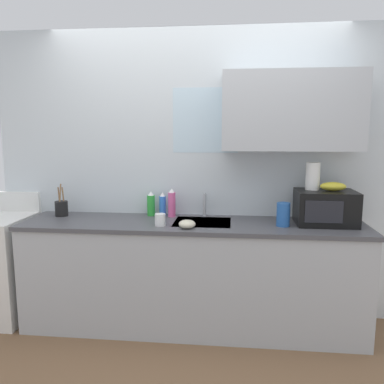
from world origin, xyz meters
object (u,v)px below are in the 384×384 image
Objects in this scene: microwave at (325,208)px; utensil_crock at (61,208)px; cereal_canister at (283,214)px; dish_soap_bottle_blue at (163,205)px; mug_white at (160,220)px; banana_bunch at (333,186)px; paper_towel_roll at (313,176)px; dish_soap_bottle_green at (151,204)px; dish_soap_bottle_pink at (172,203)px; small_bowl at (187,224)px.

utensil_crock reaches higher than microwave.
cereal_canister is at bearing -5.15° from utensil_crock.
mug_white is at bearing -82.86° from dish_soap_bottle_blue.
banana_bunch is 1.38m from mug_white.
paper_towel_roll reaches higher than banana_bunch.
dish_soap_bottle_pink is at bearing -7.03° from dish_soap_bottle_green.
dish_soap_bottle_blue is (-0.08, 0.02, -0.02)m from dish_soap_bottle_pink.
small_bowl is (-1.08, -0.25, -0.10)m from microwave.
cereal_canister is at bearing -14.73° from dish_soap_bottle_pink.
utensil_crock is at bearing 164.31° from mug_white.
dish_soap_bottle_green is 1.17× the size of cereal_canister.
microwave is at bearing -1.84° from utensil_crock.
banana_bunch is at bearing 8.03° from mug_white.
microwave is 4.84× the size of mug_white.
utensil_crock is (-1.88, 0.17, -0.02)m from cereal_canister.
dish_soap_bottle_pink is at bearing 4.24° from utensil_crock.
paper_towel_roll is (-0.15, 0.05, 0.08)m from banana_bunch.
small_bowl is at bearing -167.50° from banana_bunch.
dish_soap_bottle_green reaches higher than small_bowl.
dish_soap_bottle_blue is at bearing 173.05° from microwave.
cereal_canister is at bearing -147.99° from paper_towel_roll.
paper_towel_roll is 2.32× the size of mug_white.
banana_bunch is at bearing -6.27° from dish_soap_bottle_green.
paper_towel_roll is 1.19× the size of cereal_canister.
utensil_crock is at bearing 174.85° from cereal_canister.
banana_bunch reaches higher than cereal_canister.
small_bowl is (1.14, -0.32, -0.04)m from utensil_crock.
microwave is 2.13× the size of dish_soap_bottle_green.
microwave is 3.54× the size of small_bowl.
mug_white is (0.15, -0.35, -0.05)m from dish_soap_bottle_green.
dish_soap_bottle_green is at bearing 173.73° from banana_bunch.
mug_white is (-1.35, -0.19, -0.26)m from banana_bunch.
dish_soap_bottle_green is at bearing 6.94° from utensil_crock.
banana_bunch is 0.81× the size of dish_soap_bottle_pink.
microwave is 1.45m from dish_soap_bottle_green.
banana_bunch is at bearing 1.77° from microwave.
microwave is 2.20× the size of dish_soap_bottle_blue.
utensil_crock is at bearing 178.16° from microwave.
mug_white is at bearing -15.69° from utensil_crock.
small_bowl is at bearing -48.42° from dish_soap_bottle_green.
dish_soap_bottle_pink is 0.34m from mug_white.
microwave is 2.22m from utensil_crock.
banana_bunch reaches higher than dish_soap_bottle_green.
paper_towel_roll is 1.02× the size of dish_soap_bottle_green.
cereal_canister is at bearing 5.37° from mug_white.
banana_bunch is at bearing -1.76° from utensil_crock.
mug_white is at bearing -67.39° from dish_soap_bottle_green.
paper_towel_roll reaches higher than microwave.
microwave is at bearing 12.99° from small_bowl.
dish_soap_bottle_green reaches higher than dish_soap_bottle_blue.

